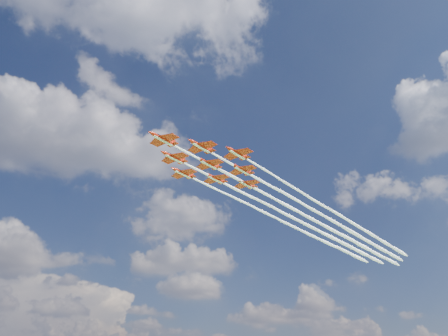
{
  "coord_description": "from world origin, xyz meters",
  "views": [
    {
      "loc": [
        -28.29,
        -128.54,
        10.88
      ],
      "look_at": [
        4.19,
        2.8,
        76.52
      ],
      "focal_mm": 35.0,
      "sensor_mm": 36.0,
      "label": 1
    }
  ],
  "objects": [
    {
      "name": "jet_lead",
      "position": [
        42.74,
        37.9,
        78.41
      ],
      "size": [
        129.09,
        99.49,
        2.9
      ],
      "rotation": [
        0.0,
        0.0,
        0.65
      ],
      "color": "#B01D09"
    },
    {
      "name": "jet_row2_port",
      "position": [
        55.25,
        39.68,
        78.41
      ],
      "size": [
        129.09,
        99.49,
        2.9
      ],
      "rotation": [
        0.0,
        0.0,
        0.65
      ],
      "color": "#B01D09"
    },
    {
      "name": "jet_row2_starb",
      "position": [
        47.73,
        49.52,
        78.41
      ],
      "size": [
        129.09,
        99.49,
        2.9
      ],
      "rotation": [
        0.0,
        0.0,
        0.65
      ],
      "color": "#B01D09"
    },
    {
      "name": "jet_row3_port",
      "position": [
        67.77,
        41.45,
        78.41
      ],
      "size": [
        129.09,
        99.49,
        2.9
      ],
      "rotation": [
        0.0,
        0.0,
        0.65
      ],
      "color": "#B01D09"
    },
    {
      "name": "jet_row3_centre",
      "position": [
        60.24,
        51.29,
        78.41
      ],
      "size": [
        129.09,
        99.49,
        2.9
      ],
      "rotation": [
        0.0,
        0.0,
        0.65
      ],
      "color": "#B01D09"
    },
    {
      "name": "jet_row3_starb",
      "position": [
        52.72,
        61.13,
        78.41
      ],
      "size": [
        129.09,
        99.49,
        2.9
      ],
      "rotation": [
        0.0,
        0.0,
        0.65
      ],
      "color": "#B01D09"
    },
    {
      "name": "jet_row4_port",
      "position": [
        72.76,
        53.06,
        78.41
      ],
      "size": [
        129.09,
        99.49,
        2.9
      ],
      "rotation": [
        0.0,
        0.0,
        0.65
      ],
      "color": "#B01D09"
    },
    {
      "name": "jet_row4_starb",
      "position": [
        65.23,
        62.9,
        78.41
      ],
      "size": [
        129.09,
        99.49,
        2.9
      ],
      "rotation": [
        0.0,
        0.0,
        0.65
      ],
      "color": "#B01D09"
    },
    {
      "name": "jet_tail",
      "position": [
        77.75,
        64.68,
        78.41
      ],
      "size": [
        129.09,
        99.49,
        2.9
      ],
      "rotation": [
        0.0,
        0.0,
        0.65
      ],
      "color": "#B01D09"
    }
  ]
}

